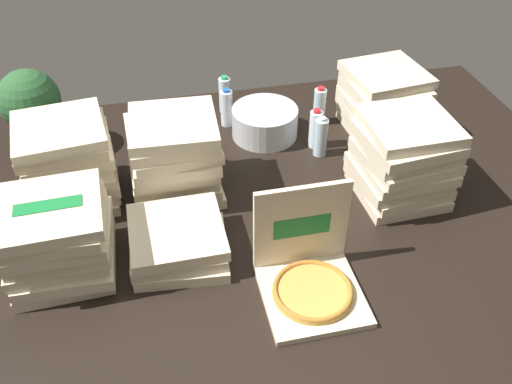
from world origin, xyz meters
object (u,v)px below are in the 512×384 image
(pizza_stack_left_far, at_px, (69,162))
(potted_plant, at_px, (31,107))
(pizza_stack_center_near, at_px, (178,241))
(open_pizza_box, at_px, (309,273))
(ice_bucket, at_px, (265,122))
(pizza_stack_right_far, at_px, (174,157))
(pizza_stack_left_near, at_px, (58,238))
(pizza_stack_right_mid, at_px, (403,159))
(pizza_stack_left_mid, at_px, (383,101))
(water_bottle_1, at_px, (316,129))
(water_bottle_0, at_px, (225,95))
(water_bottle_3, at_px, (321,137))
(water_bottle_4, at_px, (227,108))
(water_bottle_2, at_px, (319,106))

(pizza_stack_left_far, distance_m, potted_plant, 0.46)
(pizza_stack_left_far, xyz_separation_m, pizza_stack_center_near, (0.40, -0.45, -0.12))
(open_pizza_box, xyz_separation_m, ice_bucket, (0.08, 1.03, -0.00))
(pizza_stack_right_far, height_order, pizza_stack_left_near, pizza_stack_right_far)
(pizza_stack_right_mid, distance_m, ice_bucket, 0.76)
(pizza_stack_left_near, bearing_deg, pizza_stack_right_mid, 6.19)
(pizza_stack_left_mid, bearing_deg, water_bottle_1, -168.91)
(pizza_stack_right_mid, height_order, water_bottle_0, pizza_stack_right_mid)
(pizza_stack_left_near, bearing_deg, pizza_stack_right_far, 39.51)
(pizza_stack_left_mid, relative_size, water_bottle_3, 1.98)
(ice_bucket, xyz_separation_m, water_bottle_4, (-0.17, 0.14, 0.02))
(water_bottle_1, distance_m, water_bottle_3, 0.07)
(pizza_stack_left_near, height_order, water_bottle_2, pizza_stack_left_near)
(water_bottle_2, bearing_deg, ice_bucket, -169.68)
(open_pizza_box, height_order, pizza_stack_right_mid, open_pizza_box)
(pizza_stack_right_mid, bearing_deg, water_bottle_2, 103.83)
(pizza_stack_left_near, distance_m, water_bottle_1, 1.32)
(pizza_stack_right_far, relative_size, water_bottle_2, 1.90)
(water_bottle_1, bearing_deg, water_bottle_0, 131.12)
(pizza_stack_right_mid, height_order, water_bottle_3, pizza_stack_right_mid)
(water_bottle_3, bearing_deg, pizza_stack_left_far, -176.11)
(pizza_stack_right_far, height_order, potted_plant, potted_plant)
(water_bottle_1, relative_size, water_bottle_4, 1.00)
(potted_plant, bearing_deg, water_bottle_2, -2.61)
(pizza_stack_center_near, distance_m, water_bottle_1, 0.96)
(water_bottle_1, bearing_deg, pizza_stack_left_mid, 11.09)
(pizza_stack_center_near, height_order, water_bottle_0, water_bottle_0)
(water_bottle_2, bearing_deg, pizza_stack_left_mid, -24.57)
(pizza_stack_left_far, relative_size, potted_plant, 0.97)
(ice_bucket, bearing_deg, pizza_stack_center_near, -124.78)
(open_pizza_box, distance_m, water_bottle_3, 0.86)
(pizza_stack_right_far, height_order, pizza_stack_right_mid, same)
(open_pizza_box, height_order, pizza_stack_left_mid, open_pizza_box)
(water_bottle_1, bearing_deg, ice_bucket, 145.76)
(open_pizza_box, distance_m, water_bottle_0, 1.31)
(water_bottle_0, relative_size, water_bottle_4, 1.00)
(ice_bucket, bearing_deg, open_pizza_box, -94.43)
(pizza_stack_left_near, bearing_deg, water_bottle_2, 32.43)
(pizza_stack_left_mid, height_order, water_bottle_3, pizza_stack_left_mid)
(ice_bucket, distance_m, water_bottle_4, 0.22)
(water_bottle_1, bearing_deg, pizza_stack_center_near, -140.87)
(ice_bucket, relative_size, water_bottle_1, 1.61)
(open_pizza_box, height_order, water_bottle_3, open_pizza_box)
(pizza_stack_left_far, xyz_separation_m, pizza_stack_right_mid, (1.39, -0.29, -0.00))
(pizza_stack_right_mid, bearing_deg, water_bottle_0, 125.42)
(pizza_stack_left_far, height_order, water_bottle_0, pizza_stack_left_far)
(pizza_stack_left_far, xyz_separation_m, water_bottle_0, (0.77, 0.58, -0.09))
(water_bottle_1, bearing_deg, water_bottle_4, 143.05)
(pizza_stack_left_far, bearing_deg, pizza_stack_right_mid, -11.73)
(pizza_stack_left_far, xyz_separation_m, water_bottle_2, (1.23, 0.36, -0.09))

